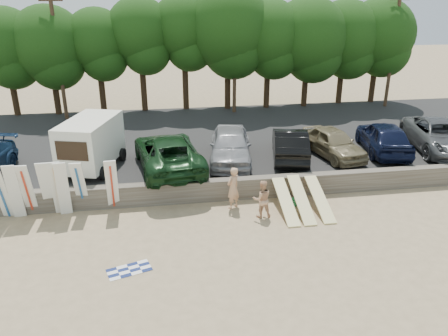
{
  "coord_description": "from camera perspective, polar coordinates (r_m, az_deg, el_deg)",
  "views": [
    {
      "loc": [
        -3.57,
        -15.2,
        9.04
      ],
      "look_at": [
        -0.77,
        3.0,
        1.57
      ],
      "focal_mm": 35.0,
      "sensor_mm": 36.0,
      "label": 1
    }
  ],
  "objects": [
    {
      "name": "car_3",
      "position": [
        23.5,
        8.59,
        3.16
      ],
      "size": [
        2.8,
        5.22,
        1.63
      ],
      "primitive_type": "imported",
      "rotation": [
        0.0,
        0.0,
        2.91
      ],
      "color": "black",
      "rests_on": "parking_lot"
    },
    {
      "name": "beach_towel",
      "position": [
        16.0,
        -12.28,
        -12.87
      ],
      "size": [
        1.88,
        1.88,
        0.0
      ],
      "primitive_type": "plane",
      "rotation": [
        0.0,
        0.0,
        0.31
      ],
      "color": "white",
      "rests_on": "ground"
    },
    {
      "name": "cooler",
      "position": [
        20.13,
        9.02,
        -4.39
      ],
      "size": [
        0.4,
        0.33,
        0.32
      ],
      "primitive_type": "cube",
      "rotation": [
        0.0,
        0.0,
        -0.08
      ],
      "color": "#299856",
      "rests_on": "ground"
    },
    {
      "name": "surfboard_upright_2",
      "position": [
        20.18,
        -24.32,
        -2.68
      ],
      "size": [
        0.5,
        0.76,
        2.52
      ],
      "primitive_type": "cube",
      "rotation": [
        0.27,
        0.0,
        -0.01
      ],
      "color": "white",
      "rests_on": "ground"
    },
    {
      "name": "car_1",
      "position": [
        21.98,
        -7.32,
        2.03
      ],
      "size": [
        3.71,
        6.58,
        1.74
      ],
      "primitive_type": "imported",
      "rotation": [
        0.0,
        0.0,
        3.28
      ],
      "color": "black",
      "rests_on": "parking_lot"
    },
    {
      "name": "seawall",
      "position": [
        20.42,
        2.14,
        -2.65
      ],
      "size": [
        44.0,
        0.5,
        1.0
      ],
      "primitive_type": "cube",
      "color": "#6B6356",
      "rests_on": "ground"
    },
    {
      "name": "gear_bag",
      "position": [
        20.69,
        9.65,
        -3.82
      ],
      "size": [
        0.37,
        0.34,
        0.22
      ],
      "primitive_type": "cube",
      "rotation": [
        0.0,
        0.0,
        0.35
      ],
      "color": "orange",
      "rests_on": "ground"
    },
    {
      "name": "surfboard_upright_7",
      "position": [
        19.47,
        -14.42,
        -2.2
      ],
      "size": [
        0.57,
        0.78,
        2.53
      ],
      "primitive_type": "cube",
      "rotation": [
        0.26,
        0.0,
        0.1
      ],
      "color": "white",
      "rests_on": "ground"
    },
    {
      "name": "surfboard_low_0",
      "position": [
        19.33,
        8.06,
        -4.3
      ],
      "size": [
        0.56,
        2.86,
        1.04
      ],
      "primitive_type": "cube",
      "rotation": [
        0.33,
        0.0,
        0.0
      ],
      "color": "#EFE196",
      "rests_on": "ground"
    },
    {
      "name": "surfboard_upright_5",
      "position": [
        19.68,
        -20.29,
        -2.6
      ],
      "size": [
        0.59,
        0.64,
        2.56
      ],
      "primitive_type": "cube",
      "rotation": [
        0.2,
        0.0,
        0.17
      ],
      "color": "white",
      "rests_on": "ground"
    },
    {
      "name": "surfboard_upright_0",
      "position": [
        20.38,
        -27.05,
        -2.94
      ],
      "size": [
        0.53,
        0.8,
        2.51
      ],
      "primitive_type": "cube",
      "rotation": [
        0.28,
        0.0,
        -0.04
      ],
      "color": "white",
      "rests_on": "ground"
    },
    {
      "name": "car_4",
      "position": [
        24.28,
        14.06,
        3.24
      ],
      "size": [
        2.68,
        4.79,
        1.54
      ],
      "primitive_type": "imported",
      "rotation": [
        0.0,
        0.0,
        0.2
      ],
      "color": "#7C6F4F",
      "rests_on": "parking_lot"
    },
    {
      "name": "utility_poles",
      "position": [
        31.9,
        1.42,
        15.58
      ],
      "size": [
        25.8,
        0.26,
        9.0
      ],
      "color": "#473321",
      "rests_on": "parking_lot"
    },
    {
      "name": "box_trailer",
      "position": [
        22.62,
        -17.0,
        3.31
      ],
      "size": [
        3.14,
        4.41,
        2.56
      ],
      "rotation": [
        0.0,
        0.0,
        -0.29
      ],
      "color": "silver",
      "rests_on": "parking_lot"
    },
    {
      "name": "beachgoer_a",
      "position": [
        19.31,
        1.19,
        -2.63
      ],
      "size": [
        0.84,
        0.8,
        1.94
      ],
      "primitive_type": "imported",
      "rotation": [
        0.0,
        0.0,
        3.79
      ],
      "color": "tan",
      "rests_on": "ground"
    },
    {
      "name": "beachgoer_b",
      "position": [
        18.68,
        4.98,
        -4.05
      ],
      "size": [
        0.82,
        0.64,
        1.68
      ],
      "primitive_type": "imported",
      "rotation": [
        0.0,
        0.0,
        3.15
      ],
      "color": "tan",
      "rests_on": "ground"
    },
    {
      "name": "ground",
      "position": [
        18.05,
        3.91,
        -8.04
      ],
      "size": [
        120.0,
        120.0,
        0.0
      ],
      "primitive_type": "plane",
      "color": "tan",
      "rests_on": "ground"
    },
    {
      "name": "car_5",
      "position": [
        25.7,
        20.12,
        3.82
      ],
      "size": [
        2.99,
        5.43,
        1.75
      ],
      "primitive_type": "imported",
      "rotation": [
        0.0,
        0.0,
        2.95
      ],
      "color": "black",
      "rests_on": "parking_lot"
    },
    {
      "name": "surfboard_upright_3",
      "position": [
        20.07,
        -22.14,
        -2.44
      ],
      "size": [
        0.52,
        0.72,
        2.53
      ],
      "primitive_type": "cube",
      "rotation": [
        0.25,
        0.0,
        0.03
      ],
      "color": "white",
      "rests_on": "ground"
    },
    {
      "name": "car_6",
      "position": [
        27.24,
        26.43,
        3.76
      ],
      "size": [
        3.94,
        6.52,
        1.69
      ],
      "primitive_type": "imported",
      "rotation": [
        0.0,
        0.0,
        -0.2
      ],
      "color": "#474A4C",
      "rests_on": "parking_lot"
    },
    {
      "name": "surfboard_low_2",
      "position": [
        19.84,
        12.38,
        -3.93
      ],
      "size": [
        0.56,
        2.86,
        1.03
      ],
      "primitive_type": "cube",
      "rotation": [
        0.33,
        0.0,
        0.0
      ],
      "color": "#EFE196",
      "rests_on": "ground"
    },
    {
      "name": "surfboard_upright_4",
      "position": [
        19.85,
        -20.91,
        -2.48
      ],
      "size": [
        0.55,
        0.6,
        2.56
      ],
      "primitive_type": "cube",
      "rotation": [
        0.2,
        0.0,
        0.09
      ],
      "color": "white",
      "rests_on": "ground"
    },
    {
      "name": "surfboard_upright_6",
      "position": [
        19.77,
        -18.28,
        -2.32
      ],
      "size": [
        0.53,
        0.88,
        2.49
      ],
      "primitive_type": "cube",
      "rotation": [
        0.31,
        0.0,
        -0.03
      ],
      "color": "white",
      "rests_on": "ground"
    },
    {
      "name": "surfboard_upright_1",
      "position": [
        20.2,
        -25.71,
        -2.83
      ],
      "size": [
        0.53,
        0.58,
        2.56
      ],
      "primitive_type": "cube",
      "rotation": [
        0.19,
        0.0,
        0.05
      ],
      "color": "white",
      "rests_on": "ground"
    },
    {
      "name": "surfboard_low_1",
      "position": [
        19.49,
        10.05,
        -4.03
      ],
      "size": [
        0.56,
        2.82,
        1.15
      ],
      "primitive_type": "cube",
      "rotation": [
        0.37,
        0.0,
        0.0
      ],
      "color": "#EFE196",
      "rests_on": "ground"
    },
    {
      "name": "treeline",
      "position": [
        33.09,
        -0.41,
        16.94
      ],
      "size": [
        32.54,
        6.2,
        9.05
      ],
      "color": "#382616",
      "rests_on": "parking_lot"
    },
    {
      "name": "parking_lot",
      "position": [
        27.37,
        -0.8,
        3.57
      ],
      "size": [
        44.0,
        14.5,
        0.7
      ],
      "primitive_type": "cube",
      "color": "#282828",
      "rests_on": "ground"
    },
    {
      "name": "car_2",
      "position": [
        22.77,
        0.85,
        2.98
      ],
      "size": [
        2.92,
        5.49,
        1.78
      ],
      "primitive_type": "imported",
      "rotation": [
        0.0,
        0.0,
        -0.16
      ],
      "color": "gray",
      "rests_on": "parking_lot"
    }
  ]
}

